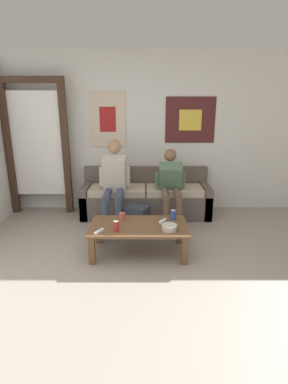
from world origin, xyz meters
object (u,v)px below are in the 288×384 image
Objects in this scene: backpack at (137,219)px; ceramic_bowl at (171,227)px; person_seated_teen at (172,184)px; game_controller_near_right at (164,221)px; drink_can_blue at (175,215)px; coffee_table at (140,229)px; pillar_candle at (123,216)px; drink_can_red at (117,226)px; person_seated_adult at (115,180)px; game_controller_near_left at (100,231)px; couch at (147,198)px.

backpack is 0.91m from ceramic_bowl.
game_controller_near_right is (-0.17, -0.88, -0.22)m from person_seated_teen.
drink_can_blue reaches higher than game_controller_near_right.
game_controller_near_right is at bearing 19.44° from coffee_table.
ceramic_bowl is 0.65m from pillar_candle.
drink_can_blue and drink_can_red have the same top height.
ceramic_bowl is (0.74, -1.12, -0.26)m from person_seated_adult.
person_seated_teen is 1.52m from game_controller_near_left.
drink_can_red is at bearing -122.13° from person_seated_teen.
person_seated_adult is (-0.48, -0.34, 0.40)m from couch.
couch is at bearing 100.23° from ceramic_bowl.
drink_can_red is at bearing -146.35° from coffee_table.
ceramic_bowl reaches higher than game_controller_near_right.
coffee_table is 0.65m from backpack.
coffee_table is 2.79× the size of backpack.
drink_can_red is at bearing -97.65° from pillar_candle.
ceramic_bowl is at bearing -77.01° from game_controller_near_right.
drink_can_blue is 0.87× the size of game_controller_near_left.
pillar_candle is at bearing -104.95° from couch.
pillar_candle is (0.17, -0.80, -0.26)m from person_seated_adult.
person_seated_teen is at bearing 50.07° from pillar_candle.
person_seated_adult is 0.85m from person_seated_teen.
drink_can_red is (-0.69, -0.35, 0.00)m from drink_can_blue.
game_controller_near_right is at bearing -100.90° from person_seated_teen.
couch is 1.49m from ceramic_bowl.
person_seated_adult is at bearing -178.98° from person_seated_teen.
ceramic_bowl is (0.36, -0.15, 0.09)m from coffee_table.
drink_can_blue is at bearing -92.61° from person_seated_teen.
backpack is at bearing 137.21° from drink_can_blue.
game_controller_near_left is (-0.81, -0.06, -0.03)m from ceramic_bowl.
person_seated_adult is at bearing -144.15° from couch.
pillar_candle is at bearing -108.37° from backpack.
drink_can_blue is 0.77m from drink_can_red.
drink_can_blue is at bearing -44.16° from person_seated_adult.
couch reaches higher than pillar_candle.
person_seated_teen is at bearing 52.44° from game_controller_near_left.
coffee_table is at bearing 157.72° from ceramic_bowl.
couch is at bearing 70.38° from game_controller_near_left.
person_seated_teen reaches higher than couch.
ceramic_bowl is 1.33× the size of game_controller_near_right.
ceramic_bowl is at bearing -56.46° from person_seated_adult.
couch is 1.23m from game_controller_near_right.
ceramic_bowl is 1.83× the size of pillar_candle.
game_controller_near_right is at bearing 26.41° from drink_can_red.
drink_can_blue is (0.34, -1.13, 0.16)m from couch.
person_seated_adult reaches higher than coffee_table.
pillar_candle is (-0.68, -0.81, -0.19)m from person_seated_teen.
game_controller_near_right is (-0.13, -0.07, -0.05)m from drink_can_blue.
drink_can_red is (-0.20, -0.80, 0.25)m from backpack.
couch is 1.65× the size of person_seated_adult.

